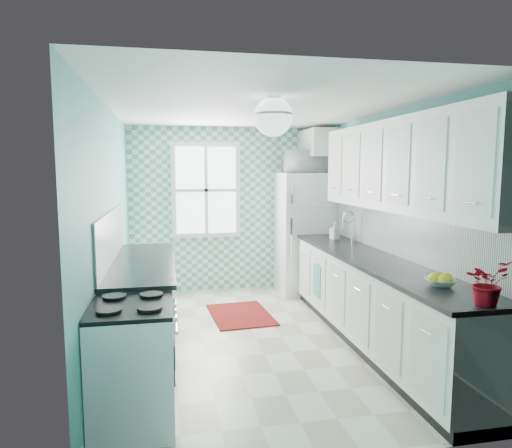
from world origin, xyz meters
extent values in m
cube|color=silver|center=(0.00, 0.00, -0.01)|extent=(3.00, 4.40, 0.02)
cube|color=white|center=(0.00, 0.00, 2.51)|extent=(3.00, 4.40, 0.02)
cube|color=#50A39C|center=(0.00, 2.21, 1.25)|extent=(3.00, 0.02, 2.50)
cube|color=#50A39C|center=(0.00, -2.21, 1.25)|extent=(3.00, 0.02, 2.50)
cube|color=#50A39C|center=(-1.51, 0.00, 1.25)|extent=(0.02, 4.40, 2.50)
cube|color=#50A39C|center=(1.51, 0.00, 1.25)|extent=(0.02, 4.40, 2.50)
cube|color=#54AA92|center=(0.00, 2.19, 1.25)|extent=(3.00, 0.01, 2.50)
cube|color=white|center=(-0.35, 2.17, 1.55)|extent=(1.04, 0.05, 1.44)
cube|color=white|center=(-0.35, 2.15, 1.55)|extent=(0.90, 0.02, 1.30)
cube|color=white|center=(1.49, -0.40, 1.20)|extent=(0.02, 3.60, 0.51)
cube|color=white|center=(-1.49, -0.07, 1.20)|extent=(0.02, 2.15, 0.51)
cube|color=white|center=(1.33, -0.60, 1.90)|extent=(0.33, 3.20, 0.90)
cube|color=white|center=(1.30, 1.83, 2.25)|extent=(0.40, 0.74, 0.40)
cylinder|color=silver|center=(0.00, -0.80, 2.48)|extent=(0.14, 0.14, 0.04)
cylinder|color=silver|center=(0.00, -0.80, 2.41)|extent=(0.02, 0.02, 0.12)
sphere|color=white|center=(0.00, -0.80, 2.32)|extent=(0.34, 0.34, 0.34)
cube|color=white|center=(1.20, -0.40, 0.45)|extent=(0.60, 3.60, 0.90)
cube|color=black|center=(1.19, -0.40, 0.92)|extent=(0.63, 3.60, 0.04)
cube|color=white|center=(-1.20, -0.07, 0.45)|extent=(0.60, 2.15, 0.90)
cube|color=black|center=(-1.19, -0.07, 0.92)|extent=(0.63, 2.15, 0.04)
cube|color=silver|center=(1.11, 1.81, 0.91)|extent=(0.79, 0.75, 1.81)
cube|color=silver|center=(1.11, 1.44, 1.32)|extent=(0.77, 0.01, 0.02)
cube|color=silver|center=(0.79, 1.42, 1.54)|extent=(0.03, 0.03, 0.30)
cube|color=silver|center=(0.79, 1.42, 0.91)|extent=(0.03, 0.03, 0.54)
cube|color=white|center=(-1.20, -1.46, 0.45)|extent=(0.58, 0.73, 0.87)
cube|color=black|center=(-1.20, -1.46, 0.88)|extent=(0.58, 0.73, 0.03)
cube|color=black|center=(-0.91, -1.46, 0.50)|extent=(0.01, 0.48, 0.29)
cube|color=silver|center=(1.20, 0.65, 0.92)|extent=(0.54, 0.46, 0.12)
cylinder|color=silver|center=(1.40, 0.65, 1.12)|extent=(0.02, 0.02, 0.30)
torus|color=silver|center=(1.32, 0.65, 1.31)|extent=(0.16, 0.02, 0.16)
cube|color=maroon|center=(-0.04, 0.84, 0.01)|extent=(0.81, 1.10, 0.02)
cube|color=#52B795|center=(0.89, 0.56, 0.48)|extent=(0.08, 0.26, 0.40)
imported|color=white|center=(1.20, -1.56, 0.97)|extent=(0.28, 0.28, 0.06)
imported|color=red|center=(1.20, -2.09, 1.10)|extent=(0.34, 0.31, 0.32)
imported|color=#859DB5|center=(1.25, 0.93, 1.05)|extent=(0.13, 0.13, 0.22)
imported|color=silver|center=(1.11, 1.81, 1.98)|extent=(0.62, 0.43, 0.33)
camera|label=1|loc=(-0.93, -4.77, 1.86)|focal=32.00mm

